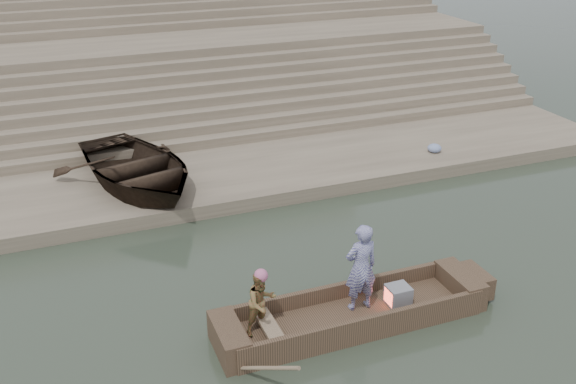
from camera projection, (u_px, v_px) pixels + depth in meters
ground at (183, 384)px, 11.53m from camera, size 120.00×120.00×0.00m
lower_landing at (118, 194)px, 18.20m from camera, size 32.00×4.00×0.40m
mid_landing at (85, 84)px, 24.03m from camera, size 32.00×3.00×2.80m
upper_landing at (66, 19)px, 29.44m from camera, size 32.00×3.00×5.20m
ghat_steps at (79, 63)px, 25.29m from camera, size 32.00×11.00×5.20m
main_rowboat at (351, 319)px, 13.09m from camera, size 5.00×1.30×0.22m
rowboat_trim at (361, 308)px, 13.07m from camera, size 6.04×2.63×1.98m
standing_man at (361, 267)px, 12.86m from camera, size 0.70×0.46×1.88m
rowing_man at (262, 303)px, 12.27m from camera, size 0.75×0.65×1.31m
television at (398, 295)px, 13.30m from camera, size 0.46×0.42×0.40m
beached_rowboat at (136, 168)px, 18.03m from camera, size 4.87×5.91×1.06m
cloth_bundles at (81, 185)px, 17.98m from camera, size 18.38×2.57×0.26m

